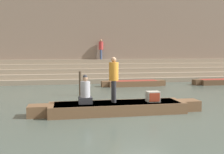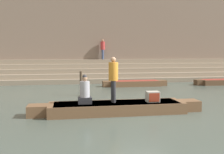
{
  "view_description": "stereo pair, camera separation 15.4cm",
  "coord_description": "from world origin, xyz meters",
  "px_view_note": "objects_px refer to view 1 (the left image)",
  "views": [
    {
      "loc": [
        -3.02,
        -10.1,
        2.4
      ],
      "look_at": [
        -0.96,
        1.08,
        1.33
      ],
      "focal_mm": 42.0,
      "sensor_mm": 36.0,
      "label": 1
    },
    {
      "loc": [
        -2.87,
        -10.13,
        2.4
      ],
      "look_at": [
        -0.96,
        1.08,
        1.33
      ],
      "focal_mm": 42.0,
      "sensor_mm": 36.0,
      "label": 2
    }
  ],
  "objects_px": {
    "moored_boat_shore": "(133,83)",
    "person_on_steps": "(101,48)",
    "person_rowing": "(85,92)",
    "moored_boat_distant": "(221,82)",
    "person_standing": "(114,76)",
    "mooring_post": "(80,83)",
    "tv_set": "(153,97)",
    "rowboat_main": "(117,107)"
  },
  "relations": [
    {
      "from": "person_on_steps",
      "to": "tv_set",
      "type": "bearing_deg",
      "value": 68.76
    },
    {
      "from": "person_on_steps",
      "to": "mooring_post",
      "type": "bearing_deg",
      "value": 50.78
    },
    {
      "from": "rowboat_main",
      "to": "person_rowing",
      "type": "relative_size",
      "value": 6.07
    },
    {
      "from": "moored_boat_shore",
      "to": "mooring_post",
      "type": "distance_m",
      "value": 5.33
    },
    {
      "from": "moored_boat_shore",
      "to": "person_rowing",
      "type": "bearing_deg",
      "value": -118.54
    },
    {
      "from": "mooring_post",
      "to": "person_on_steps",
      "type": "relative_size",
      "value": 0.79
    },
    {
      "from": "person_standing",
      "to": "moored_boat_distant",
      "type": "xyz_separation_m",
      "value": [
        9.7,
        7.7,
        -1.25
      ]
    },
    {
      "from": "person_standing",
      "to": "mooring_post",
      "type": "relative_size",
      "value": 1.32
    },
    {
      "from": "rowboat_main",
      "to": "person_on_steps",
      "type": "relative_size",
      "value": 4.01
    },
    {
      "from": "rowboat_main",
      "to": "tv_set",
      "type": "relative_size",
      "value": 13.55
    },
    {
      "from": "person_rowing",
      "to": "moored_boat_distant",
      "type": "distance_m",
      "value": 13.36
    },
    {
      "from": "person_rowing",
      "to": "rowboat_main",
      "type": "bearing_deg",
      "value": -14.09
    },
    {
      "from": "person_standing",
      "to": "person_on_steps",
      "type": "bearing_deg",
      "value": 85.17
    },
    {
      "from": "moored_boat_shore",
      "to": "person_on_steps",
      "type": "relative_size",
      "value": 2.72
    },
    {
      "from": "person_standing",
      "to": "person_rowing",
      "type": "distance_m",
      "value": 1.28
    },
    {
      "from": "rowboat_main",
      "to": "mooring_post",
      "type": "height_order",
      "value": "mooring_post"
    },
    {
      "from": "person_rowing",
      "to": "tv_set",
      "type": "height_order",
      "value": "person_rowing"
    },
    {
      "from": "tv_set",
      "to": "moored_boat_shore",
      "type": "xyz_separation_m",
      "value": [
        1.39,
        8.13,
        -0.43
      ]
    },
    {
      "from": "tv_set",
      "to": "person_on_steps",
      "type": "bearing_deg",
      "value": 84.42
    },
    {
      "from": "rowboat_main",
      "to": "moored_boat_shore",
      "type": "xyz_separation_m",
      "value": [
        2.83,
        8.04,
        -0.02
      ]
    },
    {
      "from": "person_standing",
      "to": "person_rowing",
      "type": "bearing_deg",
      "value": -174.09
    },
    {
      "from": "moored_boat_distant",
      "to": "person_standing",
      "type": "bearing_deg",
      "value": -135.3
    },
    {
      "from": "person_standing",
      "to": "mooring_post",
      "type": "distance_m",
      "value": 4.65
    },
    {
      "from": "person_standing",
      "to": "person_on_steps",
      "type": "distance_m",
      "value": 12.31
    },
    {
      "from": "tv_set",
      "to": "moored_boat_distant",
      "type": "xyz_separation_m",
      "value": [
        8.13,
        7.89,
        -0.43
      ]
    },
    {
      "from": "moored_boat_distant",
      "to": "mooring_post",
      "type": "distance_m",
      "value": 11.23
    },
    {
      "from": "tv_set",
      "to": "moored_boat_distant",
      "type": "height_order",
      "value": "tv_set"
    },
    {
      "from": "tv_set",
      "to": "mooring_post",
      "type": "distance_m",
      "value": 5.34
    },
    {
      "from": "person_rowing",
      "to": "person_on_steps",
      "type": "relative_size",
      "value": 0.66
    },
    {
      "from": "rowboat_main",
      "to": "moored_boat_shore",
      "type": "distance_m",
      "value": 8.52
    },
    {
      "from": "person_standing",
      "to": "person_rowing",
      "type": "xyz_separation_m",
      "value": [
        -1.13,
        -0.1,
        -0.58
      ]
    },
    {
      "from": "rowboat_main",
      "to": "person_standing",
      "type": "xyz_separation_m",
      "value": [
        -0.13,
        0.1,
        1.23
      ]
    },
    {
      "from": "tv_set",
      "to": "mooring_post",
      "type": "xyz_separation_m",
      "value": [
        -2.62,
        4.66,
        0.04
      ]
    },
    {
      "from": "tv_set",
      "to": "person_on_steps",
      "type": "height_order",
      "value": "person_on_steps"
    },
    {
      "from": "person_standing",
      "to": "person_on_steps",
      "type": "height_order",
      "value": "person_on_steps"
    },
    {
      "from": "moored_boat_shore",
      "to": "person_on_steps",
      "type": "height_order",
      "value": "person_on_steps"
    },
    {
      "from": "person_rowing",
      "to": "person_on_steps",
      "type": "distance_m",
      "value": 12.65
    },
    {
      "from": "person_rowing",
      "to": "mooring_post",
      "type": "relative_size",
      "value": 0.83
    },
    {
      "from": "moored_boat_shore",
      "to": "person_on_steps",
      "type": "bearing_deg",
      "value": 110.84
    },
    {
      "from": "person_standing",
      "to": "moored_boat_shore",
      "type": "bearing_deg",
      "value": 70.43
    },
    {
      "from": "person_standing",
      "to": "person_on_steps",
      "type": "relative_size",
      "value": 1.05
    },
    {
      "from": "tv_set",
      "to": "mooring_post",
      "type": "relative_size",
      "value": 0.37
    }
  ]
}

